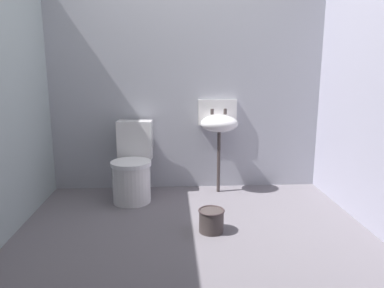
# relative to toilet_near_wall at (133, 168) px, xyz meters

# --- Properties ---
(ground_plane) EXTENTS (3.32, 2.97, 0.08)m
(ground_plane) POSITION_rel_toilet_near_wall_xyz_m (0.57, -0.93, -0.36)
(ground_plane) COLOR slate
(wall_back) EXTENTS (3.32, 0.10, 2.25)m
(wall_back) POSITION_rel_toilet_near_wall_xyz_m (0.57, 0.40, 0.80)
(wall_back) COLOR #A2A3AE
(wall_back) RESTS_ON ground
(toilet_near_wall) EXTENTS (0.42, 0.61, 0.78)m
(toilet_near_wall) POSITION_rel_toilet_near_wall_xyz_m (0.00, 0.00, 0.00)
(toilet_near_wall) COLOR white
(toilet_near_wall) RESTS_ON ground
(sink) EXTENTS (0.42, 0.35, 0.99)m
(sink) POSITION_rel_toilet_near_wall_xyz_m (0.90, 0.19, 0.43)
(sink) COLOR #3E3534
(sink) RESTS_ON ground
(bucket) EXTENTS (0.22, 0.22, 0.19)m
(bucket) POSITION_rel_toilet_near_wall_xyz_m (0.72, -0.81, -0.22)
(bucket) COLOR #3E3534
(bucket) RESTS_ON ground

